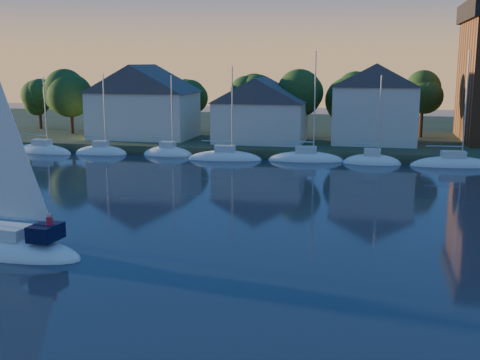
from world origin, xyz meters
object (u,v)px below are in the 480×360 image
(hero_sailboat, at_px, (9,243))
(clubhouse_west, at_px, (144,100))
(clubhouse_centre, at_px, (261,109))
(clubhouse_east, at_px, (375,103))

(hero_sailboat, bearing_deg, clubhouse_west, -72.97)
(clubhouse_centre, height_order, clubhouse_east, clubhouse_east)
(clubhouse_west, distance_m, hero_sailboat, 46.96)
(clubhouse_west, height_order, clubhouse_east, clubhouse_east)
(clubhouse_west, xyz_separation_m, clubhouse_centre, (16.00, -1.00, -0.80))
(clubhouse_centre, bearing_deg, clubhouse_east, 8.13)
(hero_sailboat, bearing_deg, clubhouse_east, -108.48)
(clubhouse_west, bearing_deg, clubhouse_centre, -3.58)
(clubhouse_centre, distance_m, clubhouse_east, 14.17)
(clubhouse_east, xyz_separation_m, hero_sailboat, (-20.35, -46.65, -5.38))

